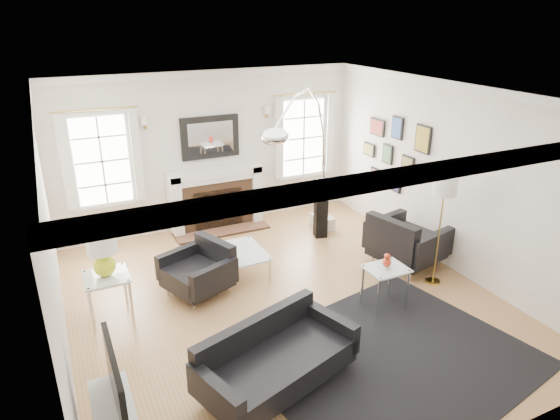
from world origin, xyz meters
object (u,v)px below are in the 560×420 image
fireplace (216,199)px  arc_floor_lamp (303,165)px  armchair_right (404,242)px  gourd_lamp (102,252)px  coffee_table (233,254)px  sofa (274,359)px  armchair_left (200,271)px

fireplace → arc_floor_lamp: size_ratio=0.62×
armchair_right → gourd_lamp: (-4.33, 0.49, 0.55)m
coffee_table → fireplace: bearing=78.6°
armchair_right → coffee_table: bearing=162.3°
fireplace → armchair_right: bearing=-51.6°
fireplace → armchair_right: fireplace is taller
sofa → armchair_right: size_ratio=1.53×
arc_floor_lamp → armchair_right: bearing=-43.3°
armchair_left → armchair_right: bearing=-10.9°
armchair_left → gourd_lamp: bearing=-175.2°
arc_floor_lamp → coffee_table: bearing=-165.8°
gourd_lamp → sofa: bearing=-55.8°
fireplace → arc_floor_lamp: 2.04m
armchair_left → gourd_lamp: gourd_lamp is taller
fireplace → coffee_table: bearing=-101.4°
arc_floor_lamp → sofa: bearing=-122.9°
sofa → coffee_table: (0.43, 2.36, 0.06)m
armchair_left → arc_floor_lamp: 2.27m
coffee_table → arc_floor_lamp: bearing=14.2°
armchair_right → arc_floor_lamp: (-1.20, 1.13, 1.09)m
fireplace → arc_floor_lamp: (0.93, -1.55, 0.94)m
armchair_right → coffee_table: 2.64m
armchair_left → armchair_right: size_ratio=0.89×
fireplace → coffee_table: size_ratio=1.89×
fireplace → armchair_left: fireplace is taller
armchair_right → arc_floor_lamp: arc_floor_lamp is taller
coffee_table → gourd_lamp: (-1.82, -0.31, 0.58)m
sofa → arc_floor_lamp: 3.41m
sofa → arc_floor_lamp: bearing=57.1°
fireplace → armchair_right: (2.13, -2.68, -0.15)m
sofa → armchair_right: 3.33m
fireplace → armchair_right: size_ratio=1.38×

